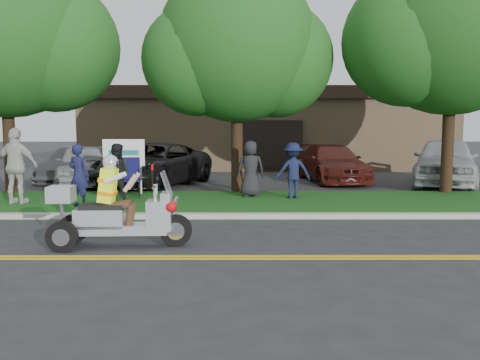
{
  "coord_description": "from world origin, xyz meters",
  "views": [
    {
      "loc": [
        0.56,
        -8.64,
        2.16
      ],
      "look_at": [
        0.58,
        2.0,
        1.02
      ],
      "focal_mm": 38.0,
      "sensor_mm": 36.0,
      "label": 1
    }
  ],
  "objects_px": {
    "parked_car_right": "(332,163)",
    "trike_scooter": "(114,215)",
    "parked_car_far_left": "(84,165)",
    "parked_car_far_right": "(445,161)",
    "lawn_chair_a": "(130,175)",
    "lawn_chair_b": "(114,176)",
    "spectator_adult_right": "(17,166)",
    "parked_car_mid": "(153,165)",
    "spectator_adult_mid": "(116,173)",
    "parked_car_left": "(80,166)",
    "spectator_adult_left": "(79,175)"
  },
  "relations": [
    {
      "from": "parked_car_right",
      "to": "trike_scooter",
      "type": "bearing_deg",
      "value": -125.43
    },
    {
      "from": "parked_car_far_left",
      "to": "parked_car_far_right",
      "type": "bearing_deg",
      "value": -13.7
    },
    {
      "from": "lawn_chair_a",
      "to": "parked_car_far_right",
      "type": "bearing_deg",
      "value": 5.72
    },
    {
      "from": "lawn_chair_b",
      "to": "spectator_adult_right",
      "type": "distance_m",
      "value": 2.77
    },
    {
      "from": "parked_car_mid",
      "to": "parked_car_right",
      "type": "distance_m",
      "value": 6.82
    },
    {
      "from": "spectator_adult_mid",
      "to": "parked_car_far_right",
      "type": "bearing_deg",
      "value": -154.25
    },
    {
      "from": "parked_car_left",
      "to": "parked_car_mid",
      "type": "bearing_deg",
      "value": 0.25
    },
    {
      "from": "lawn_chair_b",
      "to": "parked_car_far_left",
      "type": "relative_size",
      "value": 0.23
    },
    {
      "from": "spectator_adult_right",
      "to": "parked_car_far_left",
      "type": "relative_size",
      "value": 0.45
    },
    {
      "from": "parked_car_far_left",
      "to": "trike_scooter",
      "type": "bearing_deg",
      "value": -84.14
    },
    {
      "from": "spectator_adult_left",
      "to": "parked_car_far_right",
      "type": "distance_m",
      "value": 12.7
    },
    {
      "from": "spectator_adult_mid",
      "to": "parked_car_right",
      "type": "height_order",
      "value": "spectator_adult_mid"
    },
    {
      "from": "trike_scooter",
      "to": "parked_car_far_right",
      "type": "height_order",
      "value": "parked_car_far_right"
    },
    {
      "from": "parked_car_far_left",
      "to": "parked_car_right",
      "type": "bearing_deg",
      "value": -5.25
    },
    {
      "from": "spectator_adult_left",
      "to": "parked_car_far_left",
      "type": "bearing_deg",
      "value": -54.68
    },
    {
      "from": "lawn_chair_b",
      "to": "spectator_adult_mid",
      "type": "distance_m",
      "value": 1.55
    },
    {
      "from": "lawn_chair_a",
      "to": "parked_car_right",
      "type": "distance_m",
      "value": 8.37
    },
    {
      "from": "spectator_adult_mid",
      "to": "parked_car_far_right",
      "type": "distance_m",
      "value": 11.69
    },
    {
      "from": "trike_scooter",
      "to": "spectator_adult_right",
      "type": "distance_m",
      "value": 5.75
    },
    {
      "from": "spectator_adult_right",
      "to": "parked_car_right",
      "type": "bearing_deg",
      "value": -137.86
    },
    {
      "from": "parked_car_mid",
      "to": "parked_car_far_right",
      "type": "xyz_separation_m",
      "value": [
        10.5,
        0.16,
        0.12
      ]
    },
    {
      "from": "parked_car_far_left",
      "to": "parked_car_mid",
      "type": "xyz_separation_m",
      "value": [
        2.5,
        -0.1,
        0.01
      ]
    },
    {
      "from": "spectator_adult_right",
      "to": "parked_car_far_left",
      "type": "height_order",
      "value": "spectator_adult_right"
    },
    {
      "from": "spectator_adult_left",
      "to": "spectator_adult_right",
      "type": "height_order",
      "value": "spectator_adult_right"
    },
    {
      "from": "spectator_adult_right",
      "to": "parked_car_right",
      "type": "relative_size",
      "value": 0.41
    },
    {
      "from": "parked_car_left",
      "to": "spectator_adult_mid",
      "type": "bearing_deg",
      "value": -55.85
    },
    {
      "from": "trike_scooter",
      "to": "parked_car_right",
      "type": "bearing_deg",
      "value": 59.08
    },
    {
      "from": "parked_car_far_left",
      "to": "parked_car_far_right",
      "type": "xyz_separation_m",
      "value": [
        13.0,
        0.07,
        0.13
      ]
    },
    {
      "from": "trike_scooter",
      "to": "lawn_chair_b",
      "type": "bearing_deg",
      "value": 101.46
    },
    {
      "from": "lawn_chair_a",
      "to": "spectator_adult_left",
      "type": "xyz_separation_m",
      "value": [
        -0.92,
        -1.74,
        0.16
      ]
    },
    {
      "from": "lawn_chair_a",
      "to": "spectator_adult_mid",
      "type": "xyz_separation_m",
      "value": [
        -0.14,
        -1.03,
        0.15
      ]
    },
    {
      "from": "trike_scooter",
      "to": "parked_car_far_left",
      "type": "relative_size",
      "value": 0.57
    },
    {
      "from": "lawn_chair_a",
      "to": "spectator_adult_left",
      "type": "height_order",
      "value": "spectator_adult_left"
    },
    {
      "from": "trike_scooter",
      "to": "spectator_adult_left",
      "type": "distance_m",
      "value": 4.39
    },
    {
      "from": "lawn_chair_a",
      "to": "parked_car_mid",
      "type": "distance_m",
      "value": 3.44
    },
    {
      "from": "lawn_chair_a",
      "to": "spectator_adult_right",
      "type": "height_order",
      "value": "spectator_adult_right"
    },
    {
      "from": "spectator_adult_left",
      "to": "spectator_adult_mid",
      "type": "bearing_deg",
      "value": -118.29
    },
    {
      "from": "lawn_chair_b",
      "to": "spectator_adult_left",
      "type": "relative_size",
      "value": 0.63
    },
    {
      "from": "lawn_chair_b",
      "to": "spectator_adult_mid",
      "type": "height_order",
      "value": "spectator_adult_mid"
    },
    {
      "from": "parked_car_far_right",
      "to": "parked_car_left",
      "type": "bearing_deg",
      "value": -158.25
    },
    {
      "from": "lawn_chair_b",
      "to": "spectator_adult_left",
      "type": "bearing_deg",
      "value": -105.47
    },
    {
      "from": "spectator_adult_mid",
      "to": "parked_car_right",
      "type": "distance_m",
      "value": 9.12
    },
    {
      "from": "parked_car_mid",
      "to": "parked_car_far_right",
      "type": "bearing_deg",
      "value": 20.7
    },
    {
      "from": "lawn_chair_a",
      "to": "parked_car_mid",
      "type": "xyz_separation_m",
      "value": [
        0.1,
        3.44,
        0.02
      ]
    },
    {
      "from": "spectator_adult_mid",
      "to": "parked_car_mid",
      "type": "xyz_separation_m",
      "value": [
        0.24,
        4.48,
        -0.13
      ]
    },
    {
      "from": "trike_scooter",
      "to": "lawn_chair_b",
      "type": "distance_m",
      "value": 6.32
    },
    {
      "from": "spectator_adult_left",
      "to": "spectator_adult_mid",
      "type": "xyz_separation_m",
      "value": [
        0.78,
        0.71,
        -0.01
      ]
    },
    {
      "from": "parked_car_left",
      "to": "parked_car_mid",
      "type": "relative_size",
      "value": 0.76
    },
    {
      "from": "spectator_adult_left",
      "to": "parked_car_far_right",
      "type": "height_order",
      "value": "parked_car_far_right"
    },
    {
      "from": "lawn_chair_b",
      "to": "parked_car_left",
      "type": "height_order",
      "value": "parked_car_left"
    }
  ]
}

